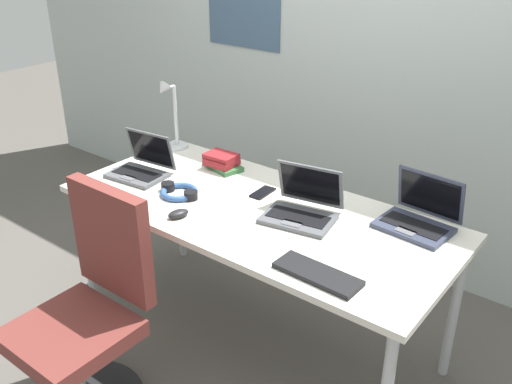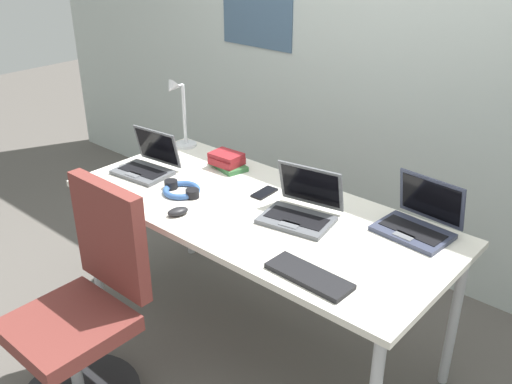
{
  "view_description": "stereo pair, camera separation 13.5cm",
  "coord_description": "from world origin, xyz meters",
  "px_view_note": "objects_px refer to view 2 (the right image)",
  "views": [
    {
      "loc": [
        1.38,
        -1.78,
        1.93
      ],
      "look_at": [
        0.0,
        0.0,
        0.82
      ],
      "focal_mm": 39.83,
      "sensor_mm": 36.0,
      "label": 1
    },
    {
      "loc": [
        1.48,
        -1.7,
        1.93
      ],
      "look_at": [
        0.0,
        0.0,
        0.82
      ],
      "focal_mm": 39.83,
      "sensor_mm": 36.0,
      "label": 2
    }
  ],
  "objects_px": {
    "laptop_center": "(147,164)",
    "external_keyboard": "(309,276)",
    "laptop_back_right": "(301,209)",
    "headphones": "(182,190)",
    "computer_mouse": "(178,212)",
    "book_stack": "(227,161)",
    "desk_lamp": "(180,114)",
    "cell_phone": "(264,193)",
    "laptop_mid_desk": "(418,222)",
    "office_chair": "(85,320)"
  },
  "relations": [
    {
      "from": "laptop_center",
      "to": "external_keyboard",
      "type": "distance_m",
      "value": 1.2
    },
    {
      "from": "laptop_back_right",
      "to": "headphones",
      "type": "distance_m",
      "value": 0.6
    },
    {
      "from": "laptop_center",
      "to": "computer_mouse",
      "type": "xyz_separation_m",
      "value": [
        0.46,
        -0.21,
        -0.03
      ]
    },
    {
      "from": "headphones",
      "to": "book_stack",
      "type": "relative_size",
      "value": 0.93
    },
    {
      "from": "desk_lamp",
      "to": "laptop_center",
      "type": "relative_size",
      "value": 1.32
    },
    {
      "from": "laptop_back_right",
      "to": "external_keyboard",
      "type": "height_order",
      "value": "laptop_back_right"
    },
    {
      "from": "computer_mouse",
      "to": "book_stack",
      "type": "distance_m",
      "value": 0.55
    },
    {
      "from": "laptop_center",
      "to": "cell_phone",
      "type": "distance_m",
      "value": 0.65
    },
    {
      "from": "desk_lamp",
      "to": "laptop_back_right",
      "type": "distance_m",
      "value": 1.04
    },
    {
      "from": "laptop_back_right",
      "to": "laptop_mid_desk",
      "type": "distance_m",
      "value": 0.49
    },
    {
      "from": "laptop_mid_desk",
      "to": "desk_lamp",
      "type": "bearing_deg",
      "value": -179.67
    },
    {
      "from": "book_stack",
      "to": "office_chair",
      "type": "height_order",
      "value": "office_chair"
    },
    {
      "from": "book_stack",
      "to": "computer_mouse",
      "type": "bearing_deg",
      "value": -69.46
    },
    {
      "from": "desk_lamp",
      "to": "headphones",
      "type": "relative_size",
      "value": 1.87
    },
    {
      "from": "computer_mouse",
      "to": "external_keyboard",
      "type": "bearing_deg",
      "value": 16.44
    },
    {
      "from": "desk_lamp",
      "to": "book_stack",
      "type": "xyz_separation_m",
      "value": [
        0.39,
        -0.04,
        -0.16
      ]
    },
    {
      "from": "computer_mouse",
      "to": "headphones",
      "type": "relative_size",
      "value": 0.45
    },
    {
      "from": "desk_lamp",
      "to": "office_chair",
      "type": "height_order",
      "value": "desk_lamp"
    },
    {
      "from": "office_chair",
      "to": "desk_lamp",
      "type": "bearing_deg",
      "value": 116.11
    },
    {
      "from": "laptop_mid_desk",
      "to": "office_chair",
      "type": "height_order",
      "value": "office_chair"
    },
    {
      "from": "laptop_center",
      "to": "office_chair",
      "type": "bearing_deg",
      "value": -60.81
    },
    {
      "from": "desk_lamp",
      "to": "laptop_mid_desk",
      "type": "relative_size",
      "value": 1.27
    },
    {
      "from": "book_stack",
      "to": "office_chair",
      "type": "distance_m",
      "value": 1.06
    },
    {
      "from": "desk_lamp",
      "to": "computer_mouse",
      "type": "distance_m",
      "value": 0.82
    },
    {
      "from": "external_keyboard",
      "to": "headphones",
      "type": "relative_size",
      "value": 1.54
    },
    {
      "from": "computer_mouse",
      "to": "headphones",
      "type": "xyz_separation_m",
      "value": [
        -0.15,
        0.16,
        -0.0
      ]
    },
    {
      "from": "office_chair",
      "to": "cell_phone",
      "type": "bearing_deg",
      "value": 74.93
    },
    {
      "from": "laptop_mid_desk",
      "to": "external_keyboard",
      "type": "bearing_deg",
      "value": -103.5
    },
    {
      "from": "computer_mouse",
      "to": "headphones",
      "type": "bearing_deg",
      "value": 150.98
    },
    {
      "from": "laptop_mid_desk",
      "to": "laptop_back_right",
      "type": "bearing_deg",
      "value": -152.0
    },
    {
      "from": "desk_lamp",
      "to": "laptop_back_right",
      "type": "height_order",
      "value": "desk_lamp"
    },
    {
      "from": "desk_lamp",
      "to": "laptop_mid_desk",
      "type": "bearing_deg",
      "value": 0.33
    },
    {
      "from": "external_keyboard",
      "to": "cell_phone",
      "type": "bearing_deg",
      "value": 145.17
    },
    {
      "from": "external_keyboard",
      "to": "computer_mouse",
      "type": "bearing_deg",
      "value": -179.25
    },
    {
      "from": "laptop_mid_desk",
      "to": "book_stack",
      "type": "xyz_separation_m",
      "value": [
        -1.05,
        -0.05,
        -0.01
      ]
    },
    {
      "from": "book_stack",
      "to": "office_chair",
      "type": "bearing_deg",
      "value": -83.84
    },
    {
      "from": "computer_mouse",
      "to": "cell_phone",
      "type": "relative_size",
      "value": 0.71
    },
    {
      "from": "external_keyboard",
      "to": "computer_mouse",
      "type": "xyz_separation_m",
      "value": [
        -0.72,
        0.01,
        0.01
      ]
    },
    {
      "from": "office_chair",
      "to": "computer_mouse",
      "type": "bearing_deg",
      "value": 79.51
    },
    {
      "from": "computer_mouse",
      "to": "desk_lamp",
      "type": "bearing_deg",
      "value": 154.1
    },
    {
      "from": "cell_phone",
      "to": "book_stack",
      "type": "height_order",
      "value": "book_stack"
    },
    {
      "from": "desk_lamp",
      "to": "book_stack",
      "type": "bearing_deg",
      "value": -5.46
    },
    {
      "from": "book_stack",
      "to": "laptop_back_right",
      "type": "bearing_deg",
      "value": -16.65
    },
    {
      "from": "laptop_back_right",
      "to": "office_chair",
      "type": "relative_size",
      "value": 0.35
    },
    {
      "from": "desk_lamp",
      "to": "laptop_back_right",
      "type": "bearing_deg",
      "value": -12.39
    },
    {
      "from": "external_keyboard",
      "to": "laptop_back_right",
      "type": "bearing_deg",
      "value": 132.63
    },
    {
      "from": "cell_phone",
      "to": "office_chair",
      "type": "bearing_deg",
      "value": -108.03
    },
    {
      "from": "laptop_mid_desk",
      "to": "computer_mouse",
      "type": "height_order",
      "value": "laptop_mid_desk"
    },
    {
      "from": "external_keyboard",
      "to": "headphones",
      "type": "height_order",
      "value": "headphones"
    },
    {
      "from": "external_keyboard",
      "to": "book_stack",
      "type": "relative_size",
      "value": 1.44
    }
  ]
}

